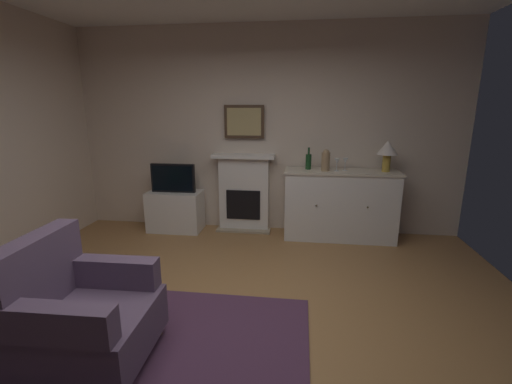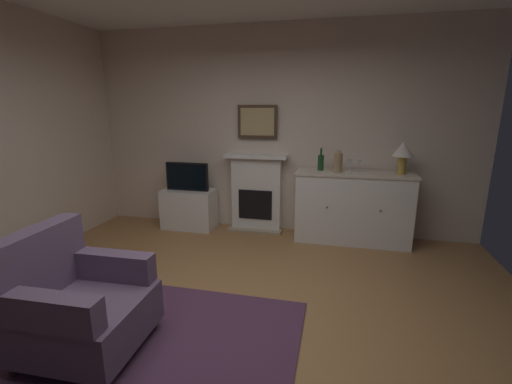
{
  "view_description": "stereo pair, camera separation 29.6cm",
  "coord_description": "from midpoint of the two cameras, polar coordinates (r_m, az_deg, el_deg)",
  "views": [
    {
      "loc": [
        0.52,
        -2.32,
        1.74
      ],
      "look_at": [
        0.13,
        0.64,
        1.0
      ],
      "focal_mm": 24.21,
      "sensor_mm": 36.0,
      "label": 1
    },
    {
      "loc": [
        0.81,
        -2.27,
        1.74
      ],
      "look_at": [
        0.13,
        0.64,
        1.0
      ],
      "focal_mm": 24.21,
      "sensor_mm": 36.0,
      "label": 2
    }
  ],
  "objects": [
    {
      "name": "wine_glass_center",
      "position": [
        4.59,
        18.39,
        4.59
      ],
      "size": [
        0.07,
        0.07,
        0.16
      ],
      "color": "silver",
      "rests_on": "sideboard_cabinet"
    },
    {
      "name": "ground_plane",
      "position": [
        2.99,
        -2.54,
        -22.92
      ],
      "size": [
        5.39,
        5.09,
        0.1
      ],
      "primitive_type": "cube",
      "color": "#9E7042",
      "rests_on": "ground"
    },
    {
      "name": "wine_glass_left",
      "position": [
        4.53,
        17.05,
        4.59
      ],
      "size": [
        0.07,
        0.07,
        0.16
      ],
      "color": "silver",
      "rests_on": "sideboard_cabinet"
    },
    {
      "name": "table_lamp",
      "position": [
        4.63,
        24.88,
        6.08
      ],
      "size": [
        0.26,
        0.26,
        0.4
      ],
      "color": "#B79338",
      "rests_on": "sideboard_cabinet"
    },
    {
      "name": "area_rug",
      "position": [
        2.91,
        -18.94,
        -23.5
      ],
      "size": [
        2.59,
        1.85,
        0.02
      ],
      "primitive_type": "cube",
      "color": "#4C2D47",
      "rests_on": "ground_plane"
    },
    {
      "name": "armchair",
      "position": [
        2.81,
        -24.8,
        -16.44
      ],
      "size": [
        0.83,
        0.8,
        0.92
      ],
      "color": "#604C66",
      "rests_on": "ground_plane"
    },
    {
      "name": "tv_set",
      "position": [
        4.98,
        -9.66,
        2.51
      ],
      "size": [
        0.62,
        0.07,
        0.4
      ],
      "color": "black",
      "rests_on": "tv_cabinet"
    },
    {
      "name": "wall_rear",
      "position": [
        4.87,
        5.4,
        9.92
      ],
      "size": [
        5.39,
        0.06,
        2.81
      ],
      "primitive_type": "cube",
      "color": "beige",
      "rests_on": "ground_plane"
    },
    {
      "name": "framed_picture",
      "position": [
        4.83,
        2.02,
        11.52
      ],
      "size": [
        0.55,
        0.04,
        0.45
      ],
      "color": "#473323"
    },
    {
      "name": "sideboard_cabinet",
      "position": [
        4.7,
        17.4,
        -2.45
      ],
      "size": [
        1.48,
        0.49,
        0.93
      ],
      "color": "white",
      "rests_on": "ground_plane"
    },
    {
      "name": "tv_cabinet",
      "position": [
        5.12,
        -9.34,
        -2.77
      ],
      "size": [
        0.75,
        0.42,
        0.57
      ],
      "color": "white",
      "rests_on": "ground_plane"
    },
    {
      "name": "wine_bottle",
      "position": [
        4.6,
        12.48,
        4.82
      ],
      "size": [
        0.08,
        0.08,
        0.29
      ],
      "color": "#193F1E",
      "rests_on": "sideboard_cabinet"
    },
    {
      "name": "vase_decorative",
      "position": [
        4.51,
        15.24,
        4.9
      ],
      "size": [
        0.11,
        0.11,
        0.28
      ],
      "color": "#9E7F5B",
      "rests_on": "sideboard_cabinet"
    },
    {
      "name": "fireplace_unit",
      "position": [
        4.92,
        1.82,
        -0.09
      ],
      "size": [
        0.87,
        0.3,
        1.1
      ],
      "color": "white",
      "rests_on": "ground_plane"
    }
  ]
}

